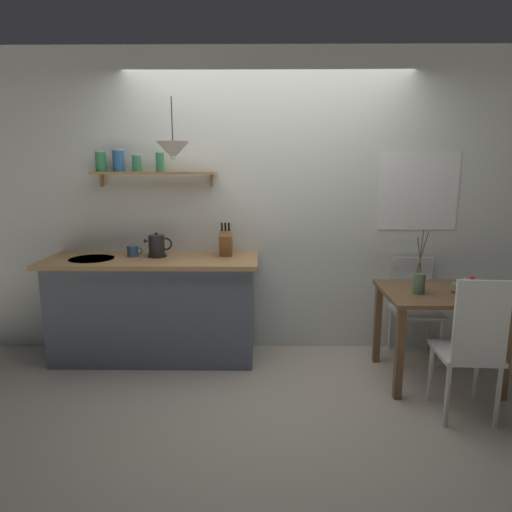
{
  "coord_description": "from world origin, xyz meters",
  "views": [
    {
      "loc": [
        -0.05,
        -3.57,
        1.73
      ],
      "look_at": [
        -0.1,
        0.25,
        0.95
      ],
      "focal_mm": 32.53,
      "sensor_mm": 36.0,
      "label": 1
    }
  ],
  "objects_px": {
    "coffee_mug_by_sink": "(133,251)",
    "dining_chair_near": "(472,345)",
    "dining_table": "(439,307)",
    "fruit_bowl": "(467,286)",
    "pendant_lamp": "(173,150)",
    "dining_chair_far": "(414,303)",
    "electric_kettle": "(157,246)",
    "twig_vase": "(419,282)",
    "knife_block": "(226,243)"
  },
  "relations": [
    {
      "from": "coffee_mug_by_sink",
      "to": "dining_chair_near",
      "type": "bearing_deg",
      "value": -22.8
    },
    {
      "from": "dining_table",
      "to": "fruit_bowl",
      "type": "height_order",
      "value": "fruit_bowl"
    },
    {
      "from": "fruit_bowl",
      "to": "pendant_lamp",
      "type": "bearing_deg",
      "value": 173.58
    },
    {
      "from": "dining_chair_far",
      "to": "electric_kettle",
      "type": "relative_size",
      "value": 3.64
    },
    {
      "from": "fruit_bowl",
      "to": "twig_vase",
      "type": "distance_m",
      "value": 0.38
    },
    {
      "from": "electric_kettle",
      "to": "dining_chair_near",
      "type": "bearing_deg",
      "value": -24.49
    },
    {
      "from": "dining_chair_near",
      "to": "fruit_bowl",
      "type": "xyz_separation_m",
      "value": [
        0.2,
        0.59,
        0.24
      ]
    },
    {
      "from": "dining_table",
      "to": "dining_chair_near",
      "type": "bearing_deg",
      "value": -90.58
    },
    {
      "from": "pendant_lamp",
      "to": "twig_vase",
      "type": "bearing_deg",
      "value": -8.39
    },
    {
      "from": "dining_table",
      "to": "twig_vase",
      "type": "height_order",
      "value": "twig_vase"
    },
    {
      "from": "dining_table",
      "to": "electric_kettle",
      "type": "relative_size",
      "value": 3.6
    },
    {
      "from": "dining_table",
      "to": "coffee_mug_by_sink",
      "type": "bearing_deg",
      "value": 170.09
    },
    {
      "from": "fruit_bowl",
      "to": "pendant_lamp",
      "type": "height_order",
      "value": "pendant_lamp"
    },
    {
      "from": "knife_block",
      "to": "electric_kettle",
      "type": "bearing_deg",
      "value": -175.51
    },
    {
      "from": "twig_vase",
      "to": "coffee_mug_by_sink",
      "type": "xyz_separation_m",
      "value": [
        -2.33,
        0.49,
        0.14
      ]
    },
    {
      "from": "dining_chair_near",
      "to": "twig_vase",
      "type": "relative_size",
      "value": 2.07
    },
    {
      "from": "fruit_bowl",
      "to": "dining_table",
      "type": "bearing_deg",
      "value": 173.16
    },
    {
      "from": "electric_kettle",
      "to": "pendant_lamp",
      "type": "xyz_separation_m",
      "value": [
        0.2,
        -0.19,
        0.81
      ]
    },
    {
      "from": "knife_block",
      "to": "coffee_mug_by_sink",
      "type": "relative_size",
      "value": 2.21
    },
    {
      "from": "coffee_mug_by_sink",
      "to": "pendant_lamp",
      "type": "distance_m",
      "value": 0.97
    },
    {
      "from": "dining_chair_near",
      "to": "coffee_mug_by_sink",
      "type": "height_order",
      "value": "coffee_mug_by_sink"
    },
    {
      "from": "fruit_bowl",
      "to": "knife_block",
      "type": "height_order",
      "value": "knife_block"
    },
    {
      "from": "dining_chair_near",
      "to": "dining_chair_far",
      "type": "xyz_separation_m",
      "value": [
        -0.02,
        1.1,
        -0.05
      ]
    },
    {
      "from": "dining_chair_near",
      "to": "twig_vase",
      "type": "xyz_separation_m",
      "value": [
        -0.18,
        0.57,
        0.28
      ]
    },
    {
      "from": "twig_vase",
      "to": "knife_block",
      "type": "xyz_separation_m",
      "value": [
        -1.52,
        0.52,
        0.21
      ]
    },
    {
      "from": "dining_table",
      "to": "dining_chair_near",
      "type": "height_order",
      "value": "dining_chair_near"
    },
    {
      "from": "dining_table",
      "to": "dining_chair_far",
      "type": "height_order",
      "value": "dining_chair_far"
    },
    {
      "from": "dining_chair_near",
      "to": "dining_chair_far",
      "type": "bearing_deg",
      "value": 91.26
    },
    {
      "from": "dining_chair_near",
      "to": "knife_block",
      "type": "relative_size",
      "value": 3.37
    },
    {
      "from": "dining_chair_near",
      "to": "knife_block",
      "type": "distance_m",
      "value": 2.08
    },
    {
      "from": "fruit_bowl",
      "to": "electric_kettle",
      "type": "xyz_separation_m",
      "value": [
        -2.5,
        0.45,
        0.23
      ]
    },
    {
      "from": "dining_table",
      "to": "knife_block",
      "type": "relative_size",
      "value": 2.91
    },
    {
      "from": "dining_chair_near",
      "to": "pendant_lamp",
      "type": "relative_size",
      "value": 2.12
    },
    {
      "from": "dining_chair_near",
      "to": "electric_kettle",
      "type": "relative_size",
      "value": 4.17
    },
    {
      "from": "twig_vase",
      "to": "pendant_lamp",
      "type": "xyz_separation_m",
      "value": [
        -1.91,
        0.28,
        0.99
      ]
    },
    {
      "from": "dining_table",
      "to": "pendant_lamp",
      "type": "height_order",
      "value": "pendant_lamp"
    },
    {
      "from": "electric_kettle",
      "to": "coffee_mug_by_sink",
      "type": "bearing_deg",
      "value": 177.27
    },
    {
      "from": "knife_block",
      "to": "dining_chair_near",
      "type": "bearing_deg",
      "value": -32.7
    },
    {
      "from": "knife_block",
      "to": "coffee_mug_by_sink",
      "type": "distance_m",
      "value": 0.81
    },
    {
      "from": "fruit_bowl",
      "to": "pendant_lamp",
      "type": "relative_size",
      "value": 0.45
    },
    {
      "from": "twig_vase",
      "to": "pendant_lamp",
      "type": "bearing_deg",
      "value": 171.61
    },
    {
      "from": "fruit_bowl",
      "to": "twig_vase",
      "type": "height_order",
      "value": "twig_vase"
    },
    {
      "from": "dining_chair_near",
      "to": "pendant_lamp",
      "type": "height_order",
      "value": "pendant_lamp"
    },
    {
      "from": "knife_block",
      "to": "pendant_lamp",
      "type": "xyz_separation_m",
      "value": [
        -0.39,
        -0.24,
        0.78
      ]
    },
    {
      "from": "twig_vase",
      "to": "coffee_mug_by_sink",
      "type": "height_order",
      "value": "twig_vase"
    },
    {
      "from": "dining_table",
      "to": "knife_block",
      "type": "distance_m",
      "value": 1.82
    },
    {
      "from": "pendant_lamp",
      "to": "dining_chair_near",
      "type": "bearing_deg",
      "value": -22.13
    },
    {
      "from": "dining_table",
      "to": "coffee_mug_by_sink",
      "type": "relative_size",
      "value": 6.42
    },
    {
      "from": "dining_table",
      "to": "twig_vase",
      "type": "bearing_deg",
      "value": -165.55
    },
    {
      "from": "dining_chair_far",
      "to": "twig_vase",
      "type": "distance_m",
      "value": 0.64
    }
  ]
}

